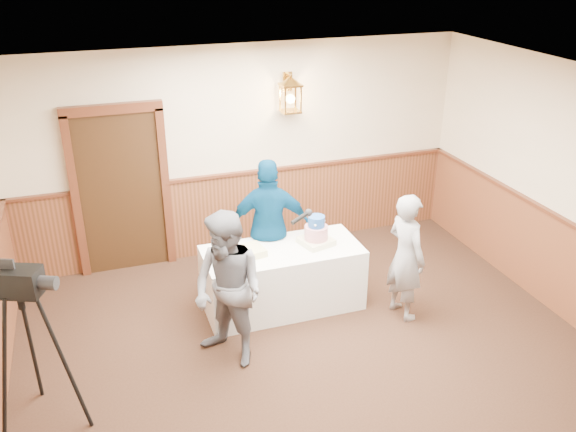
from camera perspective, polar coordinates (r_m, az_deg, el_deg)
The scene contains 10 objects.
ground at distance 5.89m, azimuth 5.49°, elevation -17.87°, with size 7.00×7.00×0.00m, color black.
room_shell at distance 5.34m, azimuth 3.63°, elevation -2.72°, with size 6.02×7.02×2.81m.
display_table at distance 7.10m, azimuth -0.52°, elevation -5.79°, with size 1.80×0.80×0.75m, color white.
tiered_cake at distance 6.98m, azimuth 2.65°, elevation -1.61°, with size 0.41×0.41×0.35m.
sheet_cake_yellow at distance 6.78m, azimuth -3.92°, elevation -3.40°, with size 0.39×0.30×0.08m, color #DECA85.
sheet_cake_green at distance 6.79m, azimuth -5.55°, elevation -3.52°, with size 0.26×0.21×0.06m, color #A1CA8E.
interviewer at distance 6.04m, azimuth -5.59°, elevation -6.95°, with size 1.54×1.04×1.64m.
baker at distance 6.90m, azimuth 10.97°, elevation -3.75°, with size 0.54×0.36×1.49m, color gray.
assistant_p at distance 7.21m, azimuth -1.71°, elevation -1.09°, with size 0.99×0.41×1.69m, color navy.
tv_camera_rig at distance 5.74m, azimuth -22.73°, elevation -12.21°, with size 0.62×0.58×1.59m.
Camera 1 is at (-1.91, -3.92, 3.97)m, focal length 38.00 mm.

